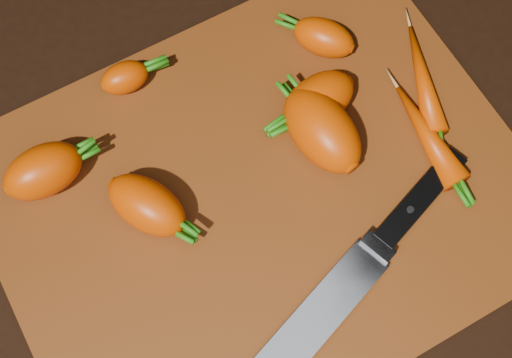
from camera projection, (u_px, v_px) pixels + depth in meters
ground at (261, 200)px, 0.70m from camera, size 2.00×2.00×0.01m
cutting_board at (261, 197)px, 0.69m from camera, size 0.50×0.40×0.01m
carrot_0 at (43, 171)px, 0.67m from camera, size 0.08×0.05×0.05m
carrot_1 at (147, 205)px, 0.65m from camera, size 0.08×0.09×0.05m
carrot_2 at (322, 130)px, 0.68m from camera, size 0.07×0.10×0.06m
carrot_3 at (319, 100)px, 0.69m from camera, size 0.08×0.06×0.05m
carrot_4 at (125, 78)px, 0.71m from camera, size 0.05×0.03×0.03m
carrot_5 at (324, 38)px, 0.73m from camera, size 0.07×0.07×0.04m
carrot_6 at (423, 78)px, 0.71m from camera, size 0.07×0.12×0.03m
carrot_7 at (427, 134)px, 0.69m from camera, size 0.04×0.11×0.03m
knife at (316, 320)px, 0.63m from camera, size 0.33×0.14×0.02m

